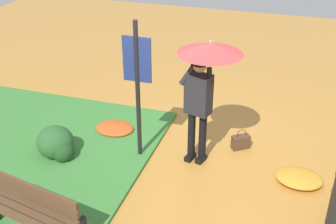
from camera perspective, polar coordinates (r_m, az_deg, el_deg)
The scene contains 9 objects.
ground_plane at distance 7.16m, azimuth 3.75°, elevation -5.79°, with size 18.00×18.00×0.00m, color #B27A33.
grass_verge at distance 7.79m, azimuth -20.55°, elevation -4.45°, with size 4.80×4.00×0.05m.
person_with_umbrella at distance 6.32m, azimuth 4.93°, elevation 5.35°, with size 0.96×0.96×2.04m.
info_sign_post at distance 6.45m, azimuth -4.09°, elevation 4.86°, with size 0.44×0.07×2.30m.
handbag at distance 7.36m, azimuth 9.63°, elevation -3.92°, with size 0.32×0.29×0.37m.
park_bench at distance 5.70m, azimuth -17.84°, elevation -12.73°, with size 1.41×0.63×0.75m.
shrub_cluster at distance 7.20m, azimuth -14.56°, elevation -4.13°, with size 0.66×0.60×0.54m.
leaf_pile_near_person at distance 7.80m, azimuth -7.08°, elevation -2.15°, with size 0.70×0.56×0.15m.
leaf_pile_by_bench at distance 6.81m, azimuth 17.04°, elevation -8.40°, with size 0.70×0.56×0.15m.
Camera 1 is at (1.35, -5.75, 4.04)m, focal length 45.87 mm.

